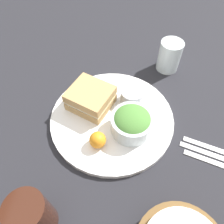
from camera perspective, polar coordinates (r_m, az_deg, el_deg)
The scene contains 11 objects.
ground_plane at distance 0.58m, azimuth -0.00°, elevation -2.00°, with size 4.00×4.00×0.00m, color #232328.
plate at distance 0.58m, azimuth -0.00°, elevation -1.60°, with size 0.32×0.32×0.01m, color white.
sandwich at distance 0.57m, azimuth -5.62°, elevation 3.64°, with size 0.13×0.13×0.06m.
salad_bowl at distance 0.53m, azimuth 5.21°, elevation -2.71°, with size 0.10×0.10×0.06m.
dressing_cup at distance 0.59m, azimuth 5.22°, elevation 4.17°, with size 0.06×0.06×0.04m, color #B7B7BC.
orange_wedge at distance 0.51m, azimuth -3.76°, elevation -7.29°, with size 0.04×0.04×0.04m, color orange.
drink_glass at distance 0.46m, azimuth -20.04°, elevation -24.11°, with size 0.07×0.07×0.11m, color #38190F.
fork at distance 0.59m, azimuth 26.65°, elevation -9.13°, with size 0.18×0.01×0.01m, color silver.
knife at distance 0.59m, azimuth 26.45°, elevation -10.61°, with size 0.19×0.01×0.01m, color silver.
spoon at distance 0.58m, azimuth 26.25°, elevation -12.13°, with size 0.16×0.01×0.01m, color silver.
water_glass at distance 0.71m, azimuth 14.77°, elevation 13.98°, with size 0.07×0.07×0.09m, color silver.
Camera 1 is at (-0.04, 0.32, 0.48)m, focal length 35.00 mm.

